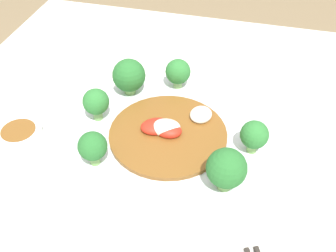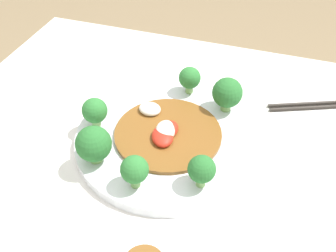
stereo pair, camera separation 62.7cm
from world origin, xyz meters
TOP-DOWN VIEW (x-y plane):
  - plate at (-0.01, 0.03)m, footprint 0.31×0.31m
  - broccoli_southeast at (0.07, -0.05)m, footprint 0.04×0.04m
  - broccoli_south at (-0.02, -0.08)m, footprint 0.04×0.04m
  - broccoli_north at (-0.01, 0.16)m, footprint 0.04×0.04m
  - broccoli_southwest at (-0.10, -0.06)m, footprint 0.06×0.06m
  - broccoli_northeast at (0.06, 0.13)m, footprint 0.05×0.05m
  - broccoli_west at (-0.14, 0.02)m, footprint 0.04×0.04m
  - stirfry_center at (-0.02, 0.03)m, footprint 0.18×0.18m
  - sauce_dish at (0.03, -0.20)m, footprint 0.07×0.07m

SIDE VIEW (x-z plane):
  - sauce_dish at x=0.03m, z-range 0.76..0.77m
  - plate at x=-0.01m, z-range 0.75..0.77m
  - stirfry_center at x=-0.02m, z-range 0.77..0.79m
  - broccoli_west at x=-0.14m, z-range 0.78..0.83m
  - broccoli_north at x=-0.01m, z-range 0.78..0.83m
  - broccoli_southeast at x=0.07m, z-range 0.78..0.83m
  - broccoli_south at x=-0.02m, z-range 0.78..0.83m
  - broccoli_southwest at x=-0.10m, z-range 0.77..0.84m
  - broccoli_northeast at x=0.06m, z-range 0.78..0.84m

